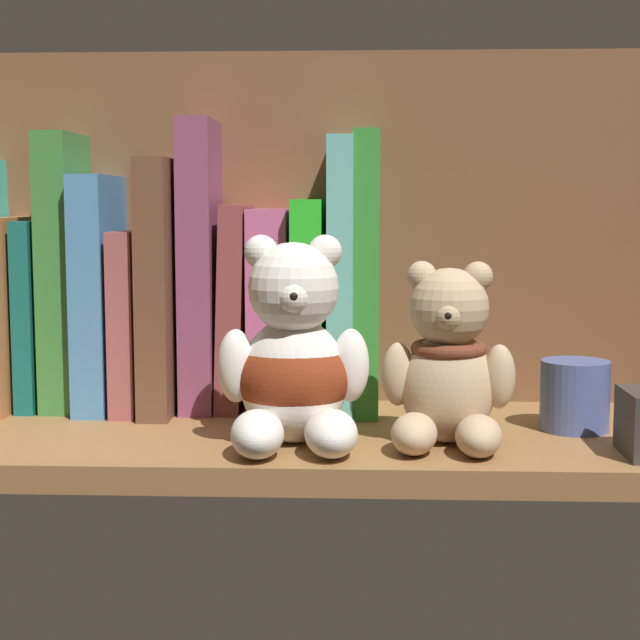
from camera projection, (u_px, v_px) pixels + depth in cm
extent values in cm
cube|color=olive|center=(369.00, 442.00, 79.32)|extent=(73.78, 24.08, 2.00)
cube|color=brown|center=(369.00, 240.00, 90.11)|extent=(76.18, 1.20, 33.09)
cube|color=#CB7442|center=(19.00, 312.00, 88.36)|extent=(1.84, 13.70, 16.61)
cube|color=#156259|center=(43.00, 314.00, 88.28)|extent=(1.65, 9.89, 16.29)
cube|color=#3B8139|center=(71.00, 272.00, 87.74)|extent=(2.78, 9.81, 23.72)
cube|color=#4A85BC|center=(108.00, 292.00, 87.80)|extent=(2.79, 12.65, 20.16)
cube|color=#A05353|center=(140.00, 319.00, 87.94)|extent=(2.10, 13.13, 15.46)
cube|color=brown|center=(171.00, 285.00, 87.47)|extent=(2.58, 14.91, 21.47)
cube|color=#864061|center=(206.00, 266.00, 87.15)|extent=(2.80, 9.89, 24.81)
cube|color=brown|center=(239.00, 307.00, 87.42)|extent=(2.69, 9.08, 17.73)
cube|color=#CA5A90|center=(275.00, 309.00, 87.30)|extent=(3.38, 9.72, 17.32)
cube|color=green|center=(313.00, 305.00, 87.11)|extent=(2.54, 12.90, 18.10)
cube|color=#67BCB1|center=(345.00, 275.00, 86.69)|extent=(2.13, 12.48, 23.26)
cube|color=#328B30|center=(375.00, 272.00, 86.55)|extent=(2.21, 11.71, 23.74)
ellipsoid|color=white|center=(298.00, 380.00, 74.60)|extent=(8.00, 7.34, 9.41)
sphere|color=white|center=(298.00, 288.00, 73.34)|extent=(6.69, 6.69, 6.69)
sphere|color=white|center=(266.00, 252.00, 73.43)|extent=(2.51, 2.51, 2.51)
sphere|color=white|center=(329.00, 252.00, 73.60)|extent=(2.51, 2.51, 2.51)
sphere|color=white|center=(298.00, 296.00, 71.03)|extent=(2.51, 2.51, 2.51)
sphere|color=black|center=(298.00, 296.00, 70.15)|extent=(0.88, 0.88, 0.88)
ellipsoid|color=white|center=(262.00, 434.00, 70.41)|extent=(4.26, 6.56, 3.35)
ellipsoid|color=white|center=(336.00, 433.00, 70.59)|extent=(4.26, 6.56, 3.35)
ellipsoid|color=white|center=(240.00, 366.00, 73.84)|extent=(2.93, 2.93, 5.44)
ellipsoid|color=white|center=(355.00, 365.00, 74.15)|extent=(2.93, 2.93, 5.44)
ellipsoid|color=maroon|center=(298.00, 377.00, 74.57)|extent=(8.66, 8.00, 6.59)
ellipsoid|color=tan|center=(452.00, 388.00, 74.62)|extent=(7.00, 6.42, 8.23)
sphere|color=tan|center=(454.00, 308.00, 73.53)|extent=(5.85, 5.85, 5.85)
sphere|color=tan|center=(426.00, 276.00, 73.97)|extent=(2.20, 2.20, 2.20)
sphere|color=tan|center=(482.00, 276.00, 73.37)|extent=(2.20, 2.20, 2.20)
sphere|color=tan|center=(453.00, 315.00, 71.52)|extent=(2.20, 2.20, 2.20)
sphere|color=black|center=(453.00, 316.00, 70.76)|extent=(0.77, 0.77, 0.77)
ellipsoid|color=tan|center=(419.00, 434.00, 71.41)|extent=(3.84, 5.80, 2.93)
ellipsoid|color=tan|center=(483.00, 436.00, 70.74)|extent=(3.84, 5.80, 2.93)
ellipsoid|color=tan|center=(402.00, 374.00, 74.64)|extent=(2.61, 2.61, 4.76)
ellipsoid|color=tan|center=(504.00, 377.00, 73.55)|extent=(2.61, 2.61, 4.76)
torus|color=brown|center=(453.00, 349.00, 74.28)|extent=(5.62, 5.62, 1.05)
cylinder|color=#4C5B99|center=(579.00, 395.00, 78.87)|extent=(5.39, 5.39, 5.54)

